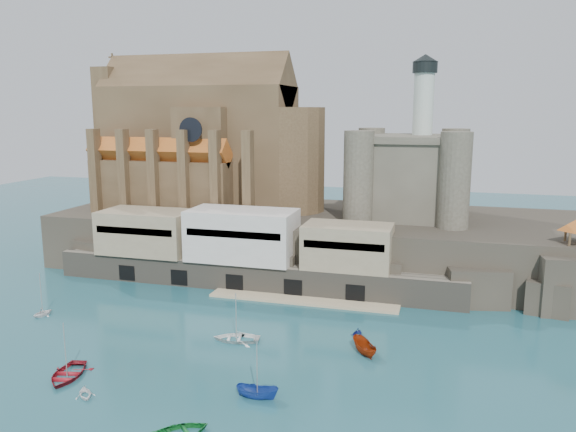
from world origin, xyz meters
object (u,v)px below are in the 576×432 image
(church, at_px, (207,147))
(boat_0, at_px, (67,377))
(boat_1, at_px, (85,397))
(boat_2, at_px, (257,398))
(castle_keep, at_px, (409,172))

(church, bearing_deg, boat_0, -82.83)
(boat_1, xyz_separation_m, boat_2, (17.40, 4.70, 0.00))
(boat_2, bearing_deg, castle_keep, -12.82)
(boat_0, height_order, boat_2, boat_0)
(church, distance_m, castle_keep, 40.39)
(boat_0, height_order, boat_1, boat_0)
(castle_keep, bearing_deg, boat_2, -101.81)
(church, distance_m, boat_0, 60.32)
(castle_keep, xyz_separation_m, boat_1, (-28.57, -58.13, -18.31))
(boat_1, height_order, boat_2, boat_2)
(castle_keep, height_order, boat_1, castle_keep)
(boat_0, relative_size, boat_1, 2.30)
(boat_2, bearing_deg, boat_1, 104.11)
(church, height_order, boat_0, church)
(castle_keep, xyz_separation_m, boat_0, (-33.20, -54.90, -18.31))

